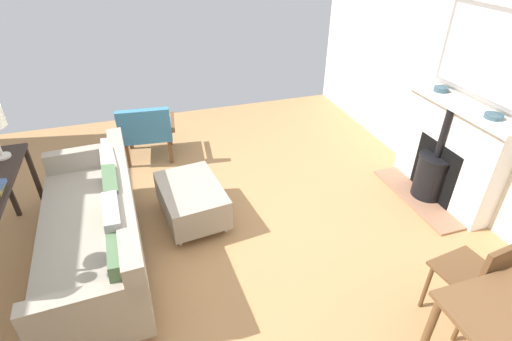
{
  "coord_description": "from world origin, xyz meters",
  "views": [
    {
      "loc": [
        0.15,
        2.75,
        2.53
      ],
      "look_at": [
        -0.67,
        0.16,
        0.79
      ],
      "focal_mm": 27.11,
      "sensor_mm": 36.0,
      "label": 1
    }
  ],
  "objects_px": {
    "mantel_bowl_far": "(494,116)",
    "dining_chair_near_fireplace": "(481,275)",
    "ottoman": "(192,199)",
    "fireplace": "(445,157)",
    "armchair_accent": "(146,129)",
    "mantel_bowl_near": "(441,89)",
    "sofa": "(98,228)"
  },
  "relations": [
    {
      "from": "mantel_bowl_far",
      "to": "ottoman",
      "type": "xyz_separation_m",
      "value": [
        2.62,
        -0.76,
        -0.86
      ]
    },
    {
      "from": "mantel_bowl_near",
      "to": "ottoman",
      "type": "height_order",
      "value": "mantel_bowl_near"
    },
    {
      "from": "armchair_accent",
      "to": "dining_chair_near_fireplace",
      "type": "distance_m",
      "value": 3.74
    },
    {
      "from": "mantel_bowl_far",
      "to": "sofa",
      "type": "xyz_separation_m",
      "value": [
        3.45,
        -0.44,
        -0.75
      ]
    },
    {
      "from": "armchair_accent",
      "to": "dining_chair_near_fireplace",
      "type": "xyz_separation_m",
      "value": [
        -2.01,
        3.15,
        0.09
      ]
    },
    {
      "from": "mantel_bowl_near",
      "to": "mantel_bowl_far",
      "type": "relative_size",
      "value": 0.9
    },
    {
      "from": "mantel_bowl_near",
      "to": "sofa",
      "type": "relative_size",
      "value": 0.07
    },
    {
      "from": "ottoman",
      "to": "sofa",
      "type": "bearing_deg",
      "value": 20.74
    },
    {
      "from": "dining_chair_near_fireplace",
      "to": "mantel_bowl_near",
      "type": "bearing_deg",
      "value": -117.98
    },
    {
      "from": "fireplace",
      "to": "mantel_bowl_near",
      "type": "height_order",
      "value": "mantel_bowl_near"
    },
    {
      "from": "fireplace",
      "to": "armchair_accent",
      "type": "height_order",
      "value": "fireplace"
    },
    {
      "from": "fireplace",
      "to": "sofa",
      "type": "relative_size",
      "value": 0.64
    },
    {
      "from": "mantel_bowl_far",
      "to": "dining_chair_near_fireplace",
      "type": "distance_m",
      "value": 1.52
    },
    {
      "from": "fireplace",
      "to": "dining_chair_near_fireplace",
      "type": "distance_m",
      "value": 1.68
    },
    {
      "from": "sofa",
      "to": "dining_chair_near_fireplace",
      "type": "distance_m",
      "value": 2.95
    },
    {
      "from": "mantel_bowl_near",
      "to": "sofa",
      "type": "height_order",
      "value": "mantel_bowl_near"
    },
    {
      "from": "fireplace",
      "to": "ottoman",
      "type": "relative_size",
      "value": 1.52
    },
    {
      "from": "fireplace",
      "to": "mantel_bowl_near",
      "type": "bearing_deg",
      "value": -94.28
    },
    {
      "from": "mantel_bowl_far",
      "to": "sofa",
      "type": "height_order",
      "value": "mantel_bowl_far"
    },
    {
      "from": "mantel_bowl_far",
      "to": "sofa",
      "type": "relative_size",
      "value": 0.08
    },
    {
      "from": "mantel_bowl_far",
      "to": "ottoman",
      "type": "bearing_deg",
      "value": -16.17
    },
    {
      "from": "mantel_bowl_near",
      "to": "ottoman",
      "type": "bearing_deg",
      "value": -1.79
    },
    {
      "from": "fireplace",
      "to": "mantel_bowl_far",
      "type": "bearing_deg",
      "value": 93.78
    },
    {
      "from": "mantel_bowl_near",
      "to": "armchair_accent",
      "type": "distance_m",
      "value": 3.32
    },
    {
      "from": "mantel_bowl_near",
      "to": "ottoman",
      "type": "relative_size",
      "value": 0.16
    },
    {
      "from": "sofa",
      "to": "dining_chair_near_fireplace",
      "type": "xyz_separation_m",
      "value": [
        -2.53,
        1.5,
        0.15
      ]
    },
    {
      "from": "mantel_bowl_near",
      "to": "sofa",
      "type": "distance_m",
      "value": 3.54
    },
    {
      "from": "sofa",
      "to": "ottoman",
      "type": "bearing_deg",
      "value": -159.26
    },
    {
      "from": "mantel_bowl_near",
      "to": "armchair_accent",
      "type": "xyz_separation_m",
      "value": [
        2.93,
        -1.42,
        -0.69
      ]
    },
    {
      "from": "sofa",
      "to": "ottoman",
      "type": "height_order",
      "value": "sofa"
    },
    {
      "from": "fireplace",
      "to": "armchair_accent",
      "type": "xyz_separation_m",
      "value": [
        2.9,
        -1.73,
        -0.06
      ]
    },
    {
      "from": "fireplace",
      "to": "mantel_bowl_far",
      "type": "distance_m",
      "value": 0.72
    }
  ]
}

